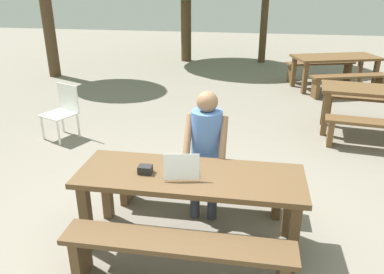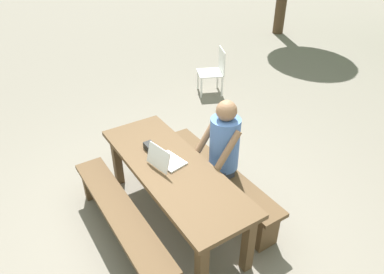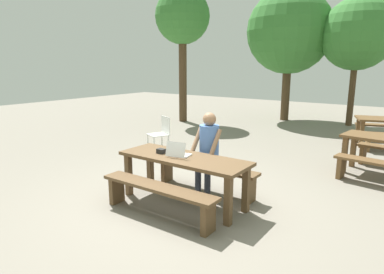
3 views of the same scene
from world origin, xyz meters
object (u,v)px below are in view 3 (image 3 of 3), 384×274
object	(u,v)px
tree_right	(358,34)
tree_rear	(289,32)
small_pouch	(161,151)
picnic_table_front	(184,164)
tree_left	(182,18)
person_seated	(208,147)
laptop	(178,153)
plastic_chair	(161,133)

from	to	relation	value
tree_right	tree_rear	xyz separation A→B (m)	(-2.25, -0.13, 0.20)
tree_rear	small_pouch	bearing A→B (deg)	-82.22
picnic_table_front	tree_left	xyz separation A→B (m)	(-4.52, 5.99, 3.02)
tree_rear	person_seated	bearing A→B (deg)	-78.34
picnic_table_front	tree_right	xyz separation A→B (m)	(0.69, 8.59, 2.41)
tree_right	small_pouch	bearing A→B (deg)	-97.14
laptop	tree_rear	distance (m)	8.96
laptop	tree_right	distance (m)	8.95
plastic_chair	tree_right	xyz separation A→B (m)	(3.07, 6.34, 2.59)
picnic_table_front	tree_rear	bearing A→B (deg)	100.44
person_seated	tree_left	world-z (taller)	tree_left
small_pouch	person_seated	xyz separation A→B (m)	(0.47, 0.61, 0.01)
person_seated	tree_rear	world-z (taller)	tree_rear
plastic_chair	tree_right	size ratio (longest dim) A/B	0.19
tree_right	picnic_table_front	bearing A→B (deg)	-94.58
small_pouch	plastic_chair	bearing A→B (deg)	130.83
small_pouch	plastic_chair	distance (m)	3.06
small_pouch	plastic_chair	size ratio (longest dim) A/B	0.15
laptop	person_seated	xyz separation A→B (m)	(0.14, 0.60, -0.01)
small_pouch	tree_right	size ratio (longest dim) A/B	0.03
plastic_chair	tree_right	distance (m)	7.50
picnic_table_front	tree_rear	xyz separation A→B (m)	(-1.56, 8.45, 2.61)
plastic_chair	tree_rear	world-z (taller)	tree_rear
tree_right	tree_rear	world-z (taller)	tree_rear
plastic_chair	tree_left	distance (m)	5.36
picnic_table_front	small_pouch	xyz separation A→B (m)	(-0.40, -0.05, 0.15)
small_pouch	tree_left	xyz separation A→B (m)	(-4.13, 6.04, 2.88)
person_seated	plastic_chair	size ratio (longest dim) A/B	1.61
tree_left	tree_right	size ratio (longest dim) A/B	1.11
tree_right	plastic_chair	bearing A→B (deg)	-115.87
tree_right	tree_rear	bearing A→B (deg)	-176.60
small_pouch	tree_left	bearing A→B (deg)	124.36
small_pouch	person_seated	size ratio (longest dim) A/B	0.09
picnic_table_front	plastic_chair	size ratio (longest dim) A/B	2.46
laptop	person_seated	bearing A→B (deg)	-113.86
tree_rear	picnic_table_front	bearing A→B (deg)	-79.56
laptop	tree_rear	world-z (taller)	tree_rear
tree_left	tree_right	xyz separation A→B (m)	(5.21, 2.60, -0.61)
tree_right	person_seated	bearing A→B (deg)	-94.39
picnic_table_front	tree_rear	world-z (taller)	tree_rear
tree_left	plastic_chair	bearing A→B (deg)	-60.21
picnic_table_front	laptop	world-z (taller)	laptop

